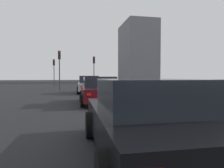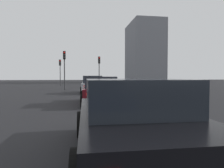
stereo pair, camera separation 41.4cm
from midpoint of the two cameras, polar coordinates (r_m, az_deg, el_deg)
The scene contains 8 objects.
ground_plane at distance 9.02m, azimuth 8.59°, elevation -8.05°, with size 160.00×160.00×0.20m, color black.
car_silver_right_lead at distance 18.02m, azimuth -5.01°, elevation -0.21°, with size 4.10×2.20×1.56m.
car_maroon_right_second at distance 10.95m, azimuth -2.49°, elevation -1.88°, with size 4.08×2.13×1.49m.
car_black_right_third at distance 3.77m, azimuth 9.00°, elevation -9.95°, with size 4.10×2.15×1.45m.
traffic_light_near_left at distance 22.25m, azimuth -13.07°, elevation 6.16°, with size 0.32×0.29×4.28m.
traffic_light_near_right at distance 31.03m, azimuth -14.40°, elevation 4.74°, with size 0.32×0.30×4.06m.
traffic_light_far_left at distance 26.48m, azimuth -3.28°, elevation 5.38°, with size 0.32×0.28×4.15m.
building_facade_left at distance 53.78m, azimuth 9.46°, elevation 8.87°, with size 12.48×7.66×15.59m, color slate.
Camera 2 is at (-8.51, 2.45, 1.50)m, focal length 31.67 mm.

